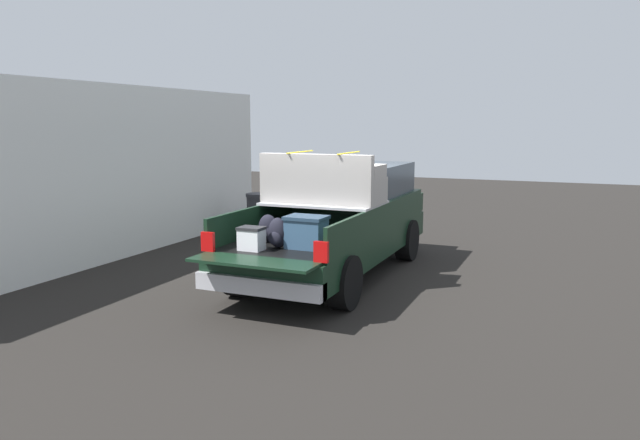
# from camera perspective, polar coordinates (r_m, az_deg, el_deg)

# --- Properties ---
(ground_plane) EXTENTS (40.00, 40.00, 0.00)m
(ground_plane) POSITION_cam_1_polar(r_m,az_deg,el_deg) (10.85, 1.25, -5.28)
(ground_plane) COLOR black
(pickup_truck) EXTENTS (6.05, 2.06, 2.23)m
(pickup_truck) POSITION_cam_1_polar(r_m,az_deg,el_deg) (10.99, 2.00, 0.13)
(pickup_truck) COLOR black
(pickup_truck) RESTS_ON ground_plane
(building_facade) EXTENTS (11.16, 0.36, 3.46)m
(building_facade) POSITION_cam_1_polar(r_m,az_deg,el_deg) (12.43, -20.13, 4.12)
(building_facade) COLOR white
(building_facade) RESTS_ON ground_plane
(trash_can) EXTENTS (0.60, 0.60, 0.98)m
(trash_can) POSITION_cam_1_polar(r_m,az_deg,el_deg) (15.05, -5.87, 0.68)
(trash_can) COLOR #2D2D33
(trash_can) RESTS_ON ground_plane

